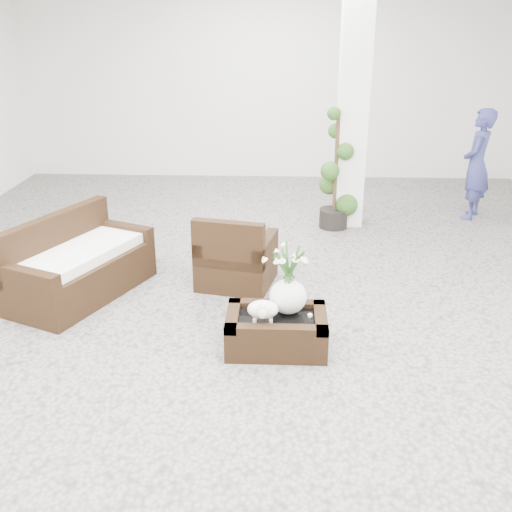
{
  "coord_description": "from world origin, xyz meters",
  "views": [
    {
      "loc": [
        0.23,
        -5.56,
        2.82
      ],
      "look_at": [
        0.0,
        -0.1,
        0.62
      ],
      "focal_mm": 41.95,
      "sensor_mm": 36.0,
      "label": 1
    }
  ],
  "objects_px": {
    "loveseat": "(80,258)",
    "topiary": "(336,170)",
    "armchair": "(237,249)",
    "coffee_table": "(276,332)"
  },
  "relations": [
    {
      "from": "armchair",
      "to": "topiary",
      "type": "xyz_separation_m",
      "value": [
        1.24,
        1.99,
        0.42
      ]
    },
    {
      "from": "armchair",
      "to": "loveseat",
      "type": "height_order",
      "value": "loveseat"
    },
    {
      "from": "coffee_table",
      "to": "loveseat",
      "type": "height_order",
      "value": "loveseat"
    },
    {
      "from": "loveseat",
      "to": "topiary",
      "type": "bearing_deg",
      "value": -26.9
    },
    {
      "from": "topiary",
      "to": "loveseat",
      "type": "bearing_deg",
      "value": -140.67
    },
    {
      "from": "topiary",
      "to": "armchair",
      "type": "bearing_deg",
      "value": -121.95
    },
    {
      "from": "topiary",
      "to": "coffee_table",
      "type": "bearing_deg",
      "value": -102.91
    },
    {
      "from": "armchair",
      "to": "loveseat",
      "type": "bearing_deg",
      "value": 25.03
    },
    {
      "from": "coffee_table",
      "to": "armchair",
      "type": "xyz_separation_m",
      "value": [
        -0.46,
        1.41,
        0.26
      ]
    },
    {
      "from": "coffee_table",
      "to": "topiary",
      "type": "distance_m",
      "value": 3.55
    }
  ]
}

